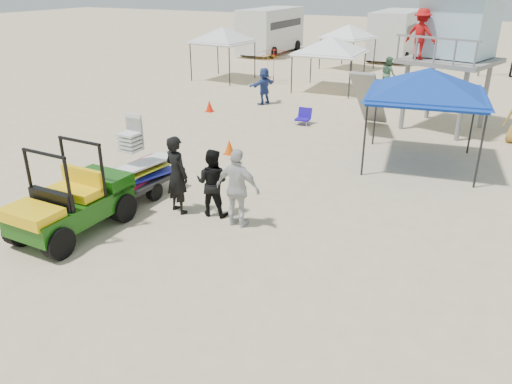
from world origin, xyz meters
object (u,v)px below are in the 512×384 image
at_px(utility_cart, 67,194).
at_px(lifeguard_tower, 452,32).
at_px(man_left, 177,175).
at_px(surf_trailer, 136,168).
at_px(canopy_blue, 429,73).

distance_m(utility_cart, lifeguard_tower, 14.55).
xyz_separation_m(utility_cart, man_left, (1.52, 2.04, 0.02)).
distance_m(surf_trailer, man_left, 1.56).
bearing_deg(canopy_blue, surf_trailer, -135.88).
relative_size(utility_cart, lifeguard_tower, 0.57).
relative_size(surf_trailer, lifeguard_tower, 0.48).
distance_m(lifeguard_tower, canopy_blue, 4.65).
height_order(surf_trailer, canopy_blue, canopy_blue).
xyz_separation_m(surf_trailer, man_left, (1.52, -0.30, 0.19)).
height_order(surf_trailer, lifeguard_tower, lifeguard_tower).
bearing_deg(lifeguard_tower, surf_trailer, -120.12).
height_order(man_left, canopy_blue, canopy_blue).
distance_m(utility_cart, man_left, 2.54).
bearing_deg(man_left, surf_trailer, 7.04).
height_order(utility_cart, surf_trailer, utility_cart).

